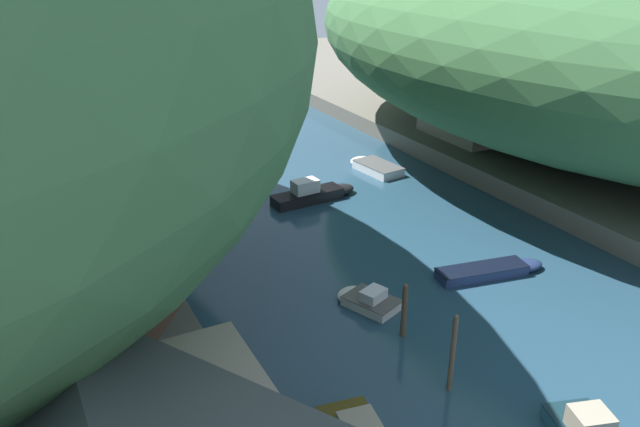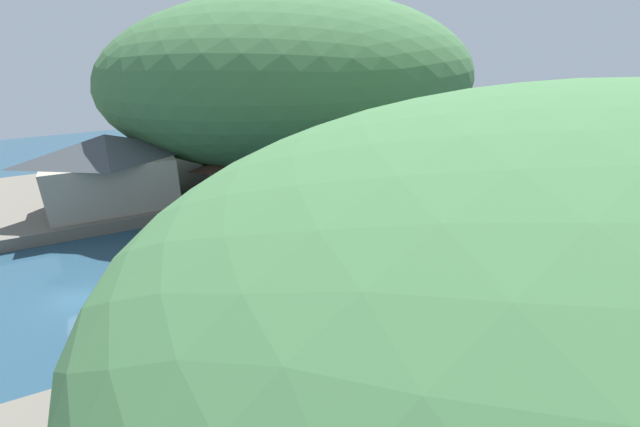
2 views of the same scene
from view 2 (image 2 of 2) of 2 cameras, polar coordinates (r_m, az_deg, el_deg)
The scene contains 22 objects.
water_surface at distance 47.65m, azimuth 8.45°, elevation -2.00°, with size 130.00×130.00×0.00m, color #234256.
left_bank at distance 65.97m, azimuth -2.48°, elevation 6.36°, with size 22.00×120.00×1.34m.
right_bank at distance 34.14m, azimuth 30.87°, elevation -16.00°, with size 22.00×120.00×1.34m.
hillside_left at distance 64.52m, azimuth -2.59°, elevation 17.33°, with size 38.89×54.45×23.66m.
hillside_right at distance 28.55m, azimuth 35.47°, elevation -3.37°, with size 38.84×54.37×16.82m.
waterfront_building at distance 53.78m, azimuth -26.05°, elevation 5.30°, with size 8.47×14.34×8.31m.
boathouse_shed at distance 55.31m, azimuth -10.16°, elevation 5.71°, with size 7.32×9.92×4.47m.
right_bank_cottage at distance 39.27m, azimuth 29.51°, elevation -4.49°, with size 5.93×7.78×5.25m.
boat_small_dinghy at distance 60.39m, azimuth 18.75°, elevation 3.07°, with size 4.48×2.16×1.26m.
boat_far_upstream at distance 41.58m, azimuth -19.20°, elevation -6.72°, with size 2.93×4.44×1.32m.
boat_far_right_bank at distance 48.11m, azimuth 10.93°, elevation -1.30°, with size 6.19×1.94×1.55m.
boat_moored_right at distance 45.52m, azimuth -5.11°, elevation -2.70°, with size 2.68×3.48×0.97m.
boat_near_quay at distance 39.34m, azimuth -1.90°, elevation -7.30°, with size 6.13×2.33×0.56m.
boat_navy_launch at distance 48.19m, azimuth -16.96°, elevation -2.00°, with size 2.62×5.70×1.35m.
boat_red_skiff at distance 45.78m, azimuth 19.04°, elevation -3.85°, with size 2.56×4.93×0.65m.
boat_yellow_tender at distance 65.94m, azimuth 21.74°, elevation 4.25°, with size 4.46×3.82×0.54m.
mooring_post_second at distance 43.57m, azimuth -13.56°, elevation -2.56°, with size 0.20×0.20×3.39m.
mooring_post_middle at distance 44.17m, azimuth -8.58°, elevation -2.33°, with size 0.25×0.25×2.59m.
channel_buoy_near at distance 54.89m, azimuth 14.84°, elevation 1.50°, with size 0.69×0.69×1.03m.
channel_buoy_far at distance 54.57m, azimuth 11.82°, elevation 1.59°, with size 0.57×0.57×0.86m.
person_on_quay at distance 52.43m, azimuth -20.66°, elevation 1.90°, with size 0.24×0.39×1.69m.
person_by_boathouse at distance 53.38m, azimuth -14.11°, elevation 3.15°, with size 0.27×0.41×1.69m.
Camera 2 is at (35.10, 5.35, 20.77)m, focal length 24.00 mm.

